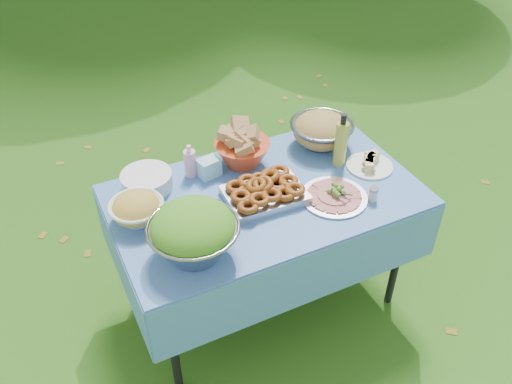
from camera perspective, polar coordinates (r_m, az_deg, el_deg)
ground at (r=3.12m, az=0.85°, el=-11.10°), size 80.00×80.00×0.00m
picnic_table at (r=2.84m, az=0.92°, el=-6.16°), size 1.46×0.86×0.76m
salad_bowl at (r=2.22m, az=-6.61°, el=-4.20°), size 0.43×0.43×0.25m
pasta_bowl_white at (r=2.46m, az=-12.47°, el=-1.69°), size 0.27×0.27×0.13m
plate_stack at (r=2.66m, az=-11.42°, el=1.18°), size 0.25×0.25×0.08m
wipes_box at (r=2.69m, az=-4.96°, el=2.58°), size 0.12×0.10×0.09m
sanitizer_bottle at (r=2.68m, az=-6.97°, el=3.30°), size 0.08×0.08×0.17m
bread_bowl at (r=2.74m, az=-1.45°, el=4.70°), size 0.37×0.37×0.19m
pasta_bowl_steel at (r=2.91m, az=6.93°, el=6.52°), size 0.36×0.36×0.18m
fried_tray at (r=2.53m, az=0.96°, el=0.05°), size 0.38×0.28×0.09m
charcuterie_platter at (r=2.57m, az=8.26°, el=-0.01°), size 0.33×0.33×0.07m
oil_bottle at (r=2.74m, az=8.96°, el=5.44°), size 0.08×0.08×0.29m
cheese_plate at (r=2.80m, az=11.93°, el=3.16°), size 0.31×0.31×0.06m
shaker at (r=2.59m, az=12.24°, el=-0.22°), size 0.05×0.05×0.07m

